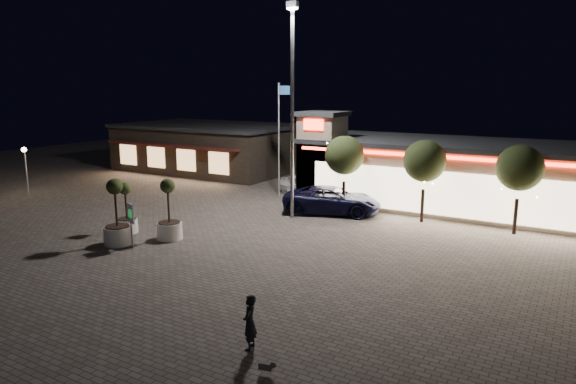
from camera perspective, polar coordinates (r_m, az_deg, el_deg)
The scene contains 17 objects.
ground at distance 25.91m, azimuth -12.43°, elevation -6.02°, with size 90.00×90.00×0.00m, color #695D55.
retail_building at distance 35.00m, azimuth 17.79°, elevation 1.98°, with size 20.40×8.40×6.10m.
restaurant_building at distance 49.30m, azimuth -8.70°, elevation 4.99°, with size 16.40×11.00×4.30m.
floodlight_pole at distance 29.97m, azimuth 0.49°, elevation 10.26°, with size 0.60×0.40×12.38m.
flagpole at distance 36.38m, azimuth -0.90°, elevation 6.91°, with size 0.95×0.10×8.00m.
lamp_post_west at distance 41.67m, azimuth -27.17°, elevation 3.06°, with size 0.36×0.36×3.48m.
string_tree_a at distance 31.99m, azimuth 6.29°, elevation 4.06°, with size 2.42×2.42×4.79m.
string_tree_b at distance 30.30m, azimuth 14.95°, elevation 3.32°, with size 2.42×2.42×4.79m.
string_tree_c at distance 29.37m, azimuth 24.36°, elevation 2.42°, with size 2.42×2.42×4.79m.
pickup_truck at distance 31.93m, azimuth 4.90°, elevation -0.90°, with size 2.77×6.01×1.67m, color black.
white_sedan at distance 36.94m, azimuth 1.49°, elevation 0.69°, with size 1.73×4.30×1.47m, color white.
pedestrian at distance 15.78m, azimuth -4.29°, elevation -14.25°, with size 0.62×0.41×1.71m, color black.
dog at distance 14.77m, azimuth -2.22°, elevation -18.73°, with size 0.50×0.25×0.27m.
planter_left at distance 28.90m, azimuth -17.49°, elevation -2.70°, with size 1.12×1.12×2.76m.
planter_mid at distance 26.88m, azimuth -18.45°, elevation -3.43°, with size 1.36×1.36×3.34m.
planter_right at distance 27.09m, azimuth -13.07°, elevation -3.11°, with size 1.29×1.29×3.18m.
valet_sign at distance 26.00m, azimuth -17.07°, elevation -2.67°, with size 0.70×0.32×2.20m.
Camera 1 is at (17.04, -17.92, 7.73)m, focal length 32.00 mm.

